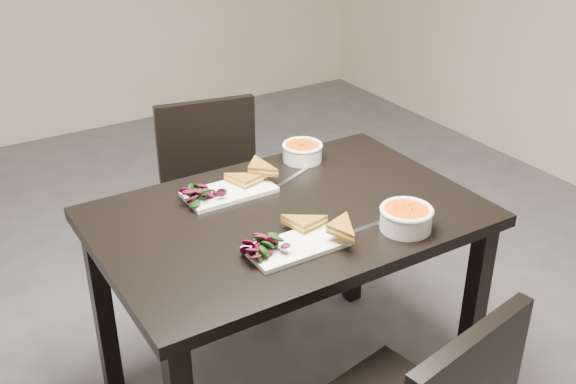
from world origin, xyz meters
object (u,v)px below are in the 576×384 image
object	(u,v)px
chair_far	(216,192)
plate_far	(229,192)
table	(288,238)
soup_bowl_near	(406,217)
plate_near	(296,246)
soup_bowl_far	(302,151)

from	to	relation	value
chair_far	plate_far	xyz separation A→B (m)	(-0.18, -0.51, 0.27)
table	soup_bowl_near	world-z (taller)	soup_bowl_near
table	chair_far	distance (m)	0.74
chair_far	plate_near	distance (m)	0.97
table	soup_bowl_near	xyz separation A→B (m)	(0.25, -0.28, 0.14)
plate_far	soup_bowl_near	bearing A→B (deg)	-54.33
table	plate_far	bearing A→B (deg)	116.37
soup_bowl_far	plate_far	bearing A→B (deg)	-164.31
chair_far	table	bearing A→B (deg)	-85.43
table	plate_near	size ratio (longest dim) A/B	4.14
plate_near	plate_far	world-z (taller)	same
table	plate_near	bearing A→B (deg)	-115.46
plate_far	soup_bowl_far	world-z (taller)	soup_bowl_far
table	chair_far	world-z (taller)	chair_far
table	plate_near	distance (m)	0.24
chair_far	soup_bowl_far	xyz separation A→B (m)	(0.17, -0.41, 0.30)
table	plate_near	world-z (taller)	plate_near
plate_near	soup_bowl_far	size ratio (longest dim) A/B	1.95
table	plate_far	distance (m)	0.25
plate_far	soup_bowl_far	size ratio (longest dim) A/B	2.02
chair_far	plate_far	distance (m)	0.60
plate_near	plate_far	bearing A→B (deg)	91.04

